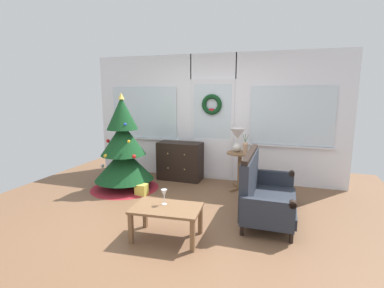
{
  "coord_description": "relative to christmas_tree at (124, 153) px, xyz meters",
  "views": [
    {
      "loc": [
        1.42,
        -3.68,
        1.82
      ],
      "look_at": [
        0.05,
        0.55,
        1.0
      ],
      "focal_mm": 27.09,
      "sensor_mm": 36.0,
      "label": 1
    }
  ],
  "objects": [
    {
      "name": "christmas_tree",
      "position": [
        0.0,
        0.0,
        0.0
      ],
      "size": [
        1.27,
        1.27,
        1.79
      ],
      "color": "#4C331E",
      "rests_on": "ground"
    },
    {
      "name": "flower_vase",
      "position": [
        2.17,
        0.54,
        0.14
      ],
      "size": [
        0.11,
        0.1,
        0.35
      ],
      "color": "tan",
      "rests_on": "side_table"
    },
    {
      "name": "coffee_table",
      "position": [
        1.5,
        -1.51,
        -0.33
      ],
      "size": [
        0.88,
        0.58,
        0.41
      ],
      "color": "brown",
      "rests_on": "ground"
    },
    {
      "name": "dresser_cabinet",
      "position": [
        0.8,
        0.86,
        -0.29
      ],
      "size": [
        0.91,
        0.46,
        0.78
      ],
      "color": "black",
      "rests_on": "ground"
    },
    {
      "name": "wine_glass",
      "position": [
        1.44,
        -1.44,
        -0.13
      ],
      "size": [
        0.08,
        0.08,
        0.2
      ],
      "color": "silver",
      "rests_on": "coffee_table"
    },
    {
      "name": "side_table",
      "position": [
        2.07,
        0.6,
        -0.18
      ],
      "size": [
        0.5,
        0.48,
        0.71
      ],
      "color": "brown",
      "rests_on": "ground"
    },
    {
      "name": "back_wall_with_door",
      "position": [
        1.41,
        1.15,
        0.6
      ],
      "size": [
        5.2,
        0.19,
        2.55
      ],
      "color": "white",
      "rests_on": "ground"
    },
    {
      "name": "gift_box",
      "position": [
        0.48,
        -0.24,
        -0.58
      ],
      "size": [
        0.2,
        0.18,
        0.2
      ],
      "primitive_type": "cube",
      "color": "#D8C64C",
      "rests_on": "ground"
    },
    {
      "name": "settee_sofa",
      "position": [
        2.57,
        -0.49,
        -0.31
      ],
      "size": [
        0.73,
        1.45,
        0.96
      ],
      "color": "black",
      "rests_on": "ground"
    },
    {
      "name": "ground_plane",
      "position": [
        1.41,
        -0.93,
        -0.68
      ],
      "size": [
        6.76,
        6.76,
        0.0
      ],
      "primitive_type": "plane",
      "color": "brown"
    },
    {
      "name": "table_lamp",
      "position": [
        2.01,
        0.64,
        0.31
      ],
      "size": [
        0.28,
        0.28,
        0.44
      ],
      "color": "silver",
      "rests_on": "side_table"
    }
  ]
}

